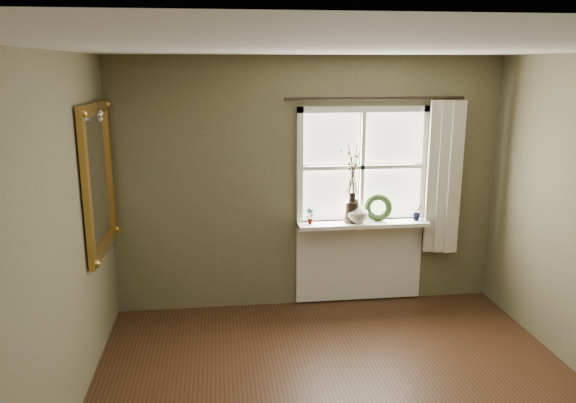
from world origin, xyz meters
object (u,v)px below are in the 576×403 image
(gilt_mirror, at_px, (99,178))
(dark_jug, at_px, (352,212))
(cream_vase, at_px, (357,211))
(wreath, at_px, (378,210))

(gilt_mirror, bearing_deg, dark_jug, 11.12)
(cream_vase, bearing_deg, wreath, 9.53)
(cream_vase, distance_m, wreath, 0.24)
(dark_jug, distance_m, wreath, 0.29)
(cream_vase, relative_size, gilt_mirror, 0.19)
(dark_jug, distance_m, gilt_mirror, 2.49)
(dark_jug, bearing_deg, wreath, 7.84)
(cream_vase, xyz_separation_m, wreath, (0.24, 0.04, -0.01))
(cream_vase, height_order, gilt_mirror, gilt_mirror)
(dark_jug, distance_m, cream_vase, 0.05)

